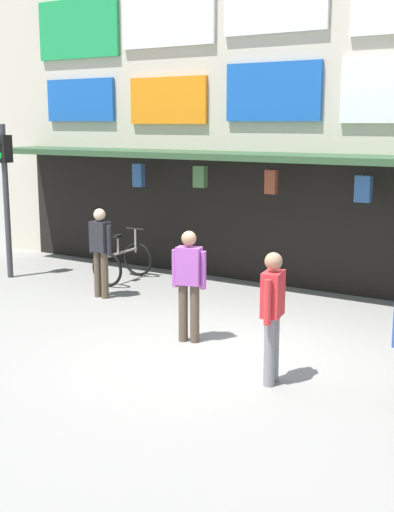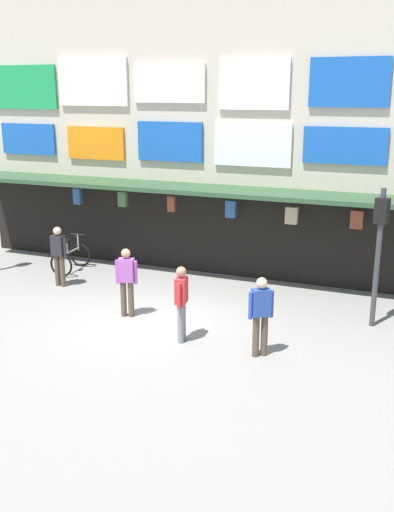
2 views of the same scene
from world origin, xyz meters
name	(u,v)px [view 2 (image 2 of 2)]	position (x,y,z in m)	size (l,w,h in m)	color
ground_plane	(151,320)	(0.00, 0.00, 0.00)	(80.00, 80.00, 0.00)	gray
shopfront	(217,136)	(0.00, 4.57, 3.96)	(18.00, 2.60, 8.00)	beige
traffic_light_far	(380,236)	(4.89, 1.59, 2.14)	(0.33, 0.35, 3.20)	#38383D
bicycle_parked	(71,259)	(-3.90, 2.58, 0.39)	(0.78, 1.20, 1.05)	black
pedestrian_in_white	(261,312)	(2.90, -0.89, 0.95)	(0.45, 0.39, 1.68)	brown
pedestrian_in_yellow	(181,300)	(1.13, -0.80, 0.95)	(0.28, 0.52, 1.68)	gray
pedestrian_in_green	(127,279)	(-0.63, 0.03, 0.95)	(0.52, 0.30, 1.68)	brown
pedestrian_in_purple	(59,253)	(-3.42, 1.32, 0.95)	(0.53, 0.24, 1.68)	brown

